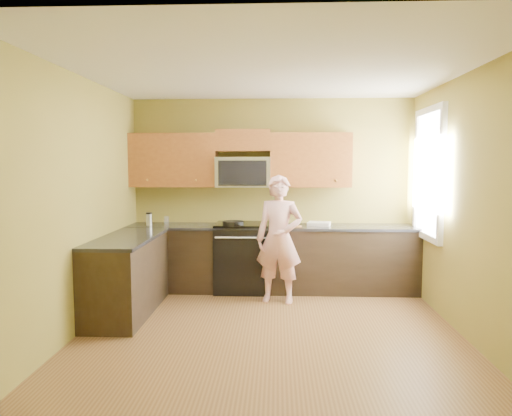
# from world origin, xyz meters

# --- Properties ---
(floor) EXTENTS (4.00, 4.00, 0.00)m
(floor) POSITION_xyz_m (0.00, 0.00, 0.00)
(floor) COLOR brown
(floor) RESTS_ON ground
(ceiling) EXTENTS (4.00, 4.00, 0.00)m
(ceiling) POSITION_xyz_m (0.00, 0.00, 2.70)
(ceiling) COLOR white
(ceiling) RESTS_ON ground
(wall_back) EXTENTS (4.00, 0.00, 4.00)m
(wall_back) POSITION_xyz_m (0.00, 2.00, 1.35)
(wall_back) COLOR olive
(wall_back) RESTS_ON ground
(wall_front) EXTENTS (4.00, 0.00, 4.00)m
(wall_front) POSITION_xyz_m (0.00, -2.00, 1.35)
(wall_front) COLOR olive
(wall_front) RESTS_ON ground
(wall_left) EXTENTS (0.00, 4.00, 4.00)m
(wall_left) POSITION_xyz_m (-2.00, 0.00, 1.35)
(wall_left) COLOR olive
(wall_left) RESTS_ON ground
(wall_right) EXTENTS (0.00, 4.00, 4.00)m
(wall_right) POSITION_xyz_m (2.00, 0.00, 1.35)
(wall_right) COLOR olive
(wall_right) RESTS_ON ground
(cabinet_back_run) EXTENTS (4.00, 0.60, 0.88)m
(cabinet_back_run) POSITION_xyz_m (0.00, 1.70, 0.44)
(cabinet_back_run) COLOR black
(cabinet_back_run) RESTS_ON floor
(cabinet_left_run) EXTENTS (0.60, 1.60, 0.88)m
(cabinet_left_run) POSITION_xyz_m (-1.70, 0.60, 0.44)
(cabinet_left_run) COLOR black
(cabinet_left_run) RESTS_ON floor
(countertop_back) EXTENTS (4.00, 0.62, 0.04)m
(countertop_back) POSITION_xyz_m (0.00, 1.69, 0.90)
(countertop_back) COLOR black
(countertop_back) RESTS_ON cabinet_back_run
(countertop_left) EXTENTS (0.62, 1.60, 0.04)m
(countertop_left) POSITION_xyz_m (-1.69, 0.60, 0.90)
(countertop_left) COLOR black
(countertop_left) RESTS_ON cabinet_left_run
(stove) EXTENTS (0.76, 0.65, 0.95)m
(stove) POSITION_xyz_m (-0.40, 1.68, 0.47)
(stove) COLOR black
(stove) RESTS_ON floor
(microwave) EXTENTS (0.76, 0.40, 0.42)m
(microwave) POSITION_xyz_m (-0.40, 1.80, 1.45)
(microwave) COLOR silver
(microwave) RESTS_ON wall_back
(upper_cab_left) EXTENTS (1.22, 0.33, 0.75)m
(upper_cab_left) POSITION_xyz_m (-1.39, 1.83, 1.45)
(upper_cab_left) COLOR brown
(upper_cab_left) RESTS_ON wall_back
(upper_cab_right) EXTENTS (1.12, 0.33, 0.75)m
(upper_cab_right) POSITION_xyz_m (0.54, 1.83, 1.45)
(upper_cab_right) COLOR brown
(upper_cab_right) RESTS_ON wall_back
(upper_cab_over_mw) EXTENTS (0.76, 0.33, 0.30)m
(upper_cab_over_mw) POSITION_xyz_m (-0.40, 1.83, 2.10)
(upper_cab_over_mw) COLOR brown
(upper_cab_over_mw) RESTS_ON wall_back
(window) EXTENTS (0.06, 1.06, 1.66)m
(window) POSITION_xyz_m (1.98, 1.20, 1.65)
(window) COLOR white
(window) RESTS_ON wall_right
(woman) EXTENTS (0.66, 0.50, 1.63)m
(woman) POSITION_xyz_m (0.10, 1.15, 0.82)
(woman) COLOR #F2797B
(woman) RESTS_ON floor
(frying_pan) EXTENTS (0.43, 0.56, 0.06)m
(frying_pan) POSITION_xyz_m (-0.51, 1.43, 0.95)
(frying_pan) COLOR black
(frying_pan) RESTS_ON stove
(butter_tub) EXTENTS (0.17, 0.17, 0.09)m
(butter_tub) POSITION_xyz_m (0.16, 1.58, 0.92)
(butter_tub) COLOR #FFF543
(butter_tub) RESTS_ON countertop_back
(toast_slice) EXTENTS (0.11, 0.11, 0.01)m
(toast_slice) POSITION_xyz_m (0.36, 1.55, 0.93)
(toast_slice) COLOR #B27F47
(toast_slice) RESTS_ON countertop_back
(napkin_a) EXTENTS (0.13, 0.14, 0.06)m
(napkin_a) POSITION_xyz_m (0.10, 1.45, 0.95)
(napkin_a) COLOR silver
(napkin_a) RESTS_ON countertop_back
(napkin_b) EXTENTS (0.14, 0.15, 0.07)m
(napkin_b) POSITION_xyz_m (0.74, 1.68, 0.95)
(napkin_b) COLOR silver
(napkin_b) RESTS_ON countertop_back
(dish_towel) EXTENTS (0.35, 0.30, 0.05)m
(dish_towel) POSITION_xyz_m (0.66, 1.71, 0.95)
(dish_towel) COLOR white
(dish_towel) RESTS_ON countertop_back
(travel_mug) EXTENTS (0.10, 0.10, 0.18)m
(travel_mug) POSITION_xyz_m (-1.71, 1.63, 0.92)
(travel_mug) COLOR silver
(travel_mug) RESTS_ON countertop_back
(glass_b) EXTENTS (0.09, 0.09, 0.12)m
(glass_b) POSITION_xyz_m (-1.48, 1.71, 0.98)
(glass_b) COLOR silver
(glass_b) RESTS_ON countertop_back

